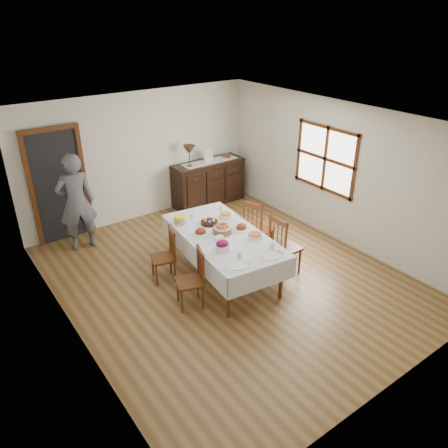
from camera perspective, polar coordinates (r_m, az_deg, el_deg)
ground at (r=7.32m, az=0.46°, el=-6.94°), size 6.00×6.00×0.00m
room_shell at (r=6.80m, az=-2.60°, el=5.87°), size 5.02×6.02×2.65m
dining_table at (r=7.00m, az=-0.15°, el=-2.01°), size 1.41×2.41×0.79m
chair_left_near at (r=6.46m, az=-4.11°, el=-7.08°), size 0.49×0.49×0.93m
chair_left_far at (r=7.12m, az=-7.64°, el=-3.99°), size 0.46×0.46×0.89m
chair_right_near at (r=7.22m, az=7.74°, el=-2.78°), size 0.44×0.44×1.05m
chair_right_far at (r=7.75m, az=4.29°, el=-0.44°), size 0.53×0.53×1.05m
sideboard at (r=9.83m, az=-2.05°, el=5.42°), size 1.64×0.59×0.98m
person at (r=8.19m, az=-18.79°, el=3.06°), size 0.65×0.46×1.94m
bread_basket at (r=6.95m, az=-0.24°, el=-0.67°), size 0.30×0.30×0.17m
egg_basket at (r=7.27m, az=-1.93°, el=0.25°), size 0.29×0.29×0.11m
ham_platter_a at (r=6.97m, az=-3.06°, el=-1.04°), size 0.32×0.32×0.11m
ham_platter_b at (r=7.10m, az=2.30°, el=-0.46°), size 0.32×0.32×0.11m
beet_bowl at (r=6.48m, az=-0.20°, el=-2.85°), size 0.23×0.23×0.16m
carrot_bowl at (r=7.48m, az=0.22°, el=1.15°), size 0.22×0.22×0.09m
pineapple_bowl at (r=7.31m, az=-5.71°, el=0.55°), size 0.22×0.22×0.13m
casserole_dish at (r=6.85m, az=4.06°, el=-1.50°), size 0.22×0.22×0.08m
butter_dish at (r=6.76m, az=-0.69°, el=-1.88°), size 0.15×0.10×0.07m
setting_left at (r=6.18m, az=1.83°, el=-4.98°), size 0.43×0.31×0.10m
setting_right at (r=6.44m, az=6.15°, el=-3.75°), size 0.43×0.31×0.10m
glass_far_a at (r=7.46m, az=-4.16°, el=1.07°), size 0.06×0.06×0.10m
glass_far_b at (r=7.74m, az=-0.35°, el=2.12°), size 0.06×0.06×0.10m
runner at (r=9.67m, az=-1.85°, el=8.18°), size 1.30×0.35×0.01m
table_lamp at (r=9.28m, az=-4.57°, el=9.57°), size 0.26×0.26×0.46m
picture_frame at (r=9.61m, az=-2.06°, el=8.90°), size 0.22×0.08×0.28m
deco_bowl at (r=9.97m, az=0.33°, el=8.91°), size 0.20×0.20×0.06m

